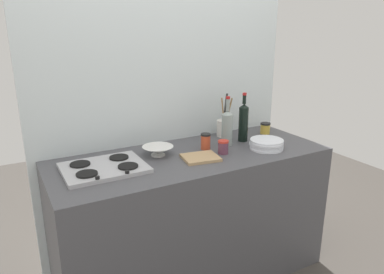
# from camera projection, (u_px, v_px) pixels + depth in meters

# --- Properties ---
(ground_plane) EXTENTS (6.00, 6.00, 0.00)m
(ground_plane) POSITION_uv_depth(u_px,v_px,m) (192.00, 273.00, 2.59)
(ground_plane) COLOR #47423D
(ground_plane) RESTS_ON ground
(counter_block) EXTENTS (1.80, 0.70, 0.90)m
(counter_block) POSITION_uv_depth(u_px,v_px,m) (192.00, 217.00, 2.46)
(counter_block) COLOR #4C4C51
(counter_block) RESTS_ON ground
(backsplash_panel) EXTENTS (1.90, 0.06, 2.57)m
(backsplash_panel) POSITION_uv_depth(u_px,v_px,m) (166.00, 87.00, 2.53)
(backsplash_panel) COLOR silver
(backsplash_panel) RESTS_ON ground
(stovetop_hob) EXTENTS (0.47, 0.37, 0.04)m
(stovetop_hob) POSITION_uv_depth(u_px,v_px,m) (104.00, 168.00, 2.08)
(stovetop_hob) COLOR #B2B2B7
(stovetop_hob) RESTS_ON counter_block
(plate_stack) EXTENTS (0.23, 0.23, 0.06)m
(plate_stack) POSITION_uv_depth(u_px,v_px,m) (266.00, 144.00, 2.44)
(plate_stack) COLOR white
(plate_stack) RESTS_ON counter_block
(wine_bottle_leftmost) EXTENTS (0.08, 0.08, 0.34)m
(wine_bottle_leftmost) POSITION_uv_depth(u_px,v_px,m) (227.00, 127.00, 2.48)
(wine_bottle_leftmost) COLOR gray
(wine_bottle_leftmost) RESTS_ON counter_block
(wine_bottle_mid_left) EXTENTS (0.07, 0.07, 0.35)m
(wine_bottle_mid_left) POSITION_uv_depth(u_px,v_px,m) (243.00, 122.00, 2.57)
(wine_bottle_mid_left) COLOR black
(wine_bottle_mid_left) RESTS_ON counter_block
(mixing_bowl) EXTENTS (0.20, 0.20, 0.06)m
(mixing_bowl) POSITION_uv_depth(u_px,v_px,m) (158.00, 150.00, 2.30)
(mixing_bowl) COLOR white
(mixing_bowl) RESTS_ON counter_block
(utensil_crock) EXTENTS (0.10, 0.10, 0.33)m
(utensil_crock) POSITION_uv_depth(u_px,v_px,m) (224.00, 127.00, 2.70)
(utensil_crock) COLOR silver
(utensil_crock) RESTS_ON counter_block
(condiment_jar_front) EXTENTS (0.08, 0.08, 0.08)m
(condiment_jar_front) POSITION_uv_depth(u_px,v_px,m) (265.00, 128.00, 2.78)
(condiment_jar_front) COLOR gold
(condiment_jar_front) RESTS_ON counter_block
(condiment_jar_rear) EXTENTS (0.07, 0.07, 0.09)m
(condiment_jar_rear) POSITION_uv_depth(u_px,v_px,m) (223.00, 147.00, 2.34)
(condiment_jar_rear) COLOR #66384C
(condiment_jar_rear) RESTS_ON counter_block
(condiment_jar_spare) EXTENTS (0.07, 0.07, 0.11)m
(condiment_jar_spare) POSITION_uv_depth(u_px,v_px,m) (206.00, 141.00, 2.42)
(condiment_jar_spare) COLOR #C64C2D
(condiment_jar_spare) RESTS_ON counter_block
(cutting_board) EXTENTS (0.25, 0.22, 0.02)m
(cutting_board) POSITION_uv_depth(u_px,v_px,m) (201.00, 158.00, 2.25)
(cutting_board) COLOR tan
(cutting_board) RESTS_ON counter_block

